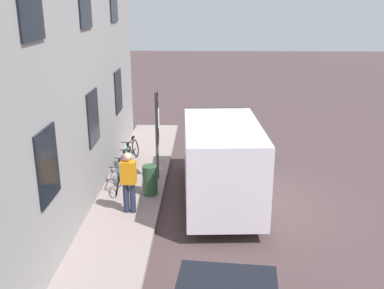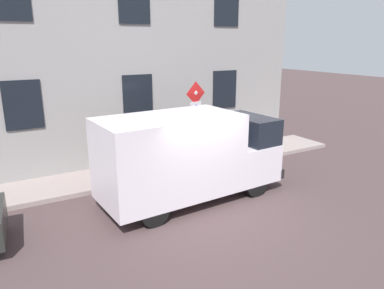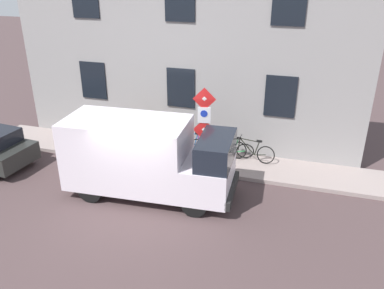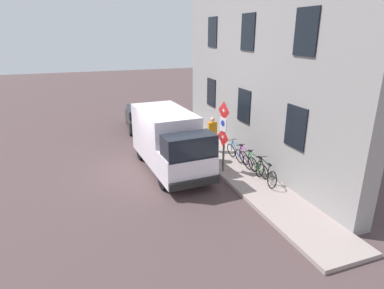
{
  "view_description": "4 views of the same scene",
  "coord_description": "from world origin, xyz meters",
  "px_view_note": "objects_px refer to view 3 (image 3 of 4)",
  "views": [
    {
      "loc": [
        1.34,
        11.8,
        5.67
      ],
      "look_at": [
        1.73,
        -1.1,
        1.4
      ],
      "focal_mm": 41.15,
      "sensor_mm": 36.0,
      "label": 1
    },
    {
      "loc": [
        -7.56,
        4.74,
        4.38
      ],
      "look_at": [
        1.98,
        -0.77,
        1.26
      ],
      "focal_mm": 34.05,
      "sensor_mm": 36.0,
      "label": 2
    },
    {
      "loc": [
        -9.32,
        -4.62,
        6.8
      ],
      "look_at": [
        2.31,
        -1.1,
        1.26
      ],
      "focal_mm": 37.05,
      "sensor_mm": 36.0,
      "label": 3
    },
    {
      "loc": [
        -2.72,
        -12.69,
        5.69
      ],
      "look_at": [
        1.94,
        -0.01,
        0.99
      ],
      "focal_mm": 30.21,
      "sensor_mm": 36.0,
      "label": 4
    }
  ],
  "objects_px": {
    "delivery_van": "(146,156)",
    "litter_bin": "(173,151)",
    "sign_post_stacked": "(204,121)",
    "bicycle_purple": "(211,146)",
    "bicycle_green": "(231,149)",
    "pedestrian": "(147,131)",
    "bicycle_blue": "(191,144)",
    "bicycle_black": "(252,151)"
  },
  "relations": [
    {
      "from": "delivery_van",
      "to": "litter_bin",
      "type": "xyz_separation_m",
      "value": [
        2.06,
        -0.14,
        -0.74
      ]
    },
    {
      "from": "sign_post_stacked",
      "to": "bicycle_purple",
      "type": "xyz_separation_m",
      "value": [
        1.14,
        0.03,
        -1.45
      ]
    },
    {
      "from": "bicycle_green",
      "to": "litter_bin",
      "type": "bearing_deg",
      "value": 20.27
    },
    {
      "from": "bicycle_purple",
      "to": "pedestrian",
      "type": "height_order",
      "value": "pedestrian"
    },
    {
      "from": "sign_post_stacked",
      "to": "bicycle_purple",
      "type": "height_order",
      "value": "sign_post_stacked"
    },
    {
      "from": "bicycle_green",
      "to": "bicycle_purple",
      "type": "relative_size",
      "value": 1.0
    },
    {
      "from": "bicycle_green",
      "to": "litter_bin",
      "type": "height_order",
      "value": "litter_bin"
    },
    {
      "from": "bicycle_blue",
      "to": "litter_bin",
      "type": "relative_size",
      "value": 1.91
    },
    {
      "from": "sign_post_stacked",
      "to": "pedestrian",
      "type": "relative_size",
      "value": 1.67
    },
    {
      "from": "bicycle_black",
      "to": "sign_post_stacked",
      "type": "bearing_deg",
      "value": 42.85
    },
    {
      "from": "bicycle_green",
      "to": "pedestrian",
      "type": "xyz_separation_m",
      "value": [
        -0.57,
        3.13,
        0.56
      ]
    },
    {
      "from": "sign_post_stacked",
      "to": "bicycle_blue",
      "type": "relative_size",
      "value": 1.67
    },
    {
      "from": "delivery_van",
      "to": "pedestrian",
      "type": "xyz_separation_m",
      "value": [
        2.48,
        1.03,
        -0.26
      ]
    },
    {
      "from": "bicycle_black",
      "to": "bicycle_green",
      "type": "xyz_separation_m",
      "value": [
        -0.0,
        0.78,
        0.0
      ]
    },
    {
      "from": "bicycle_purple",
      "to": "bicycle_green",
      "type": "bearing_deg",
      "value": 175.21
    },
    {
      "from": "bicycle_green",
      "to": "bicycle_blue",
      "type": "xyz_separation_m",
      "value": [
        0.0,
        1.56,
        0.0
      ]
    },
    {
      "from": "delivery_van",
      "to": "bicycle_blue",
      "type": "distance_m",
      "value": 3.2
    },
    {
      "from": "delivery_van",
      "to": "bicycle_green",
      "type": "relative_size",
      "value": 3.16
    },
    {
      "from": "bicycle_blue",
      "to": "bicycle_green",
      "type": "bearing_deg",
      "value": 174.28
    },
    {
      "from": "sign_post_stacked",
      "to": "litter_bin",
      "type": "distance_m",
      "value": 1.84
    },
    {
      "from": "delivery_van",
      "to": "bicycle_purple",
      "type": "xyz_separation_m",
      "value": [
        3.05,
        -1.32,
        -0.82
      ]
    },
    {
      "from": "bicycle_purple",
      "to": "bicycle_blue",
      "type": "height_order",
      "value": "same"
    },
    {
      "from": "pedestrian",
      "to": "bicycle_black",
      "type": "bearing_deg",
      "value": -167.5
    },
    {
      "from": "bicycle_purple",
      "to": "litter_bin",
      "type": "relative_size",
      "value": 1.91
    },
    {
      "from": "delivery_van",
      "to": "bicycle_blue",
      "type": "relative_size",
      "value": 3.16
    },
    {
      "from": "delivery_van",
      "to": "bicycle_green",
      "type": "xyz_separation_m",
      "value": [
        3.05,
        -2.1,
        -0.82
      ]
    },
    {
      "from": "delivery_van",
      "to": "bicycle_black",
      "type": "height_order",
      "value": "delivery_van"
    },
    {
      "from": "bicycle_black",
      "to": "bicycle_blue",
      "type": "distance_m",
      "value": 2.34
    },
    {
      "from": "sign_post_stacked",
      "to": "bicycle_black",
      "type": "bearing_deg",
      "value": -53.22
    },
    {
      "from": "delivery_van",
      "to": "pedestrian",
      "type": "bearing_deg",
      "value": 109.44
    },
    {
      "from": "sign_post_stacked",
      "to": "delivery_van",
      "type": "relative_size",
      "value": 0.53
    },
    {
      "from": "bicycle_blue",
      "to": "pedestrian",
      "type": "relative_size",
      "value": 1.0
    },
    {
      "from": "sign_post_stacked",
      "to": "bicycle_green",
      "type": "distance_m",
      "value": 1.99
    },
    {
      "from": "delivery_van",
      "to": "bicycle_black",
      "type": "xyz_separation_m",
      "value": [
        3.05,
        -2.88,
        -0.82
      ]
    },
    {
      "from": "bicycle_purple",
      "to": "litter_bin",
      "type": "height_order",
      "value": "litter_bin"
    },
    {
      "from": "bicycle_blue",
      "to": "pedestrian",
      "type": "bearing_deg",
      "value": 14.22
    },
    {
      "from": "sign_post_stacked",
      "to": "pedestrian",
      "type": "distance_m",
      "value": 2.61
    },
    {
      "from": "bicycle_purple",
      "to": "bicycle_blue",
      "type": "relative_size",
      "value": 1.0
    },
    {
      "from": "delivery_van",
      "to": "bicycle_black",
      "type": "relative_size",
      "value": 3.16
    },
    {
      "from": "delivery_van",
      "to": "bicycle_green",
      "type": "bearing_deg",
      "value": 52.23
    },
    {
      "from": "bicycle_black",
      "to": "bicycle_blue",
      "type": "height_order",
      "value": "same"
    },
    {
      "from": "bicycle_black",
      "to": "litter_bin",
      "type": "xyz_separation_m",
      "value": [
        -0.99,
        2.74,
        0.08
      ]
    }
  ]
}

